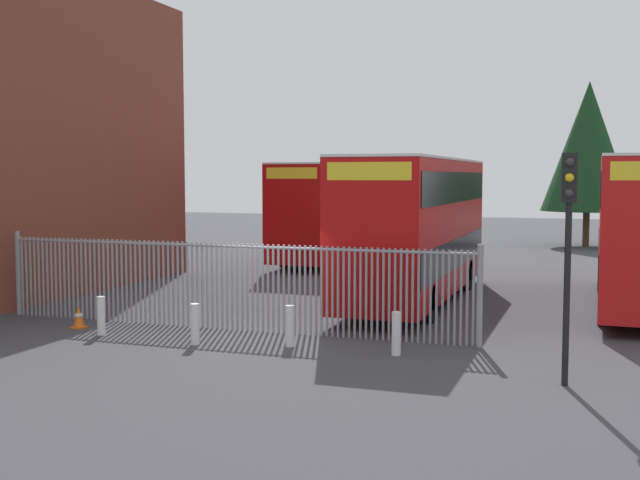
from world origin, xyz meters
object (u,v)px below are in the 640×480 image
Objects in this scene: double_decker_bus_near_gate at (416,224)px; bollard_center_front at (195,324)px; traffic_light_kerbside at (569,225)px; bollard_far_right at (396,334)px; bollard_near_right at (290,326)px; bollard_near_left at (101,316)px; traffic_cone_by_gate at (79,317)px; double_decker_bus_behind_fence_right at (335,208)px.

bollard_center_front is (-3.43, -7.89, -1.95)m from double_decker_bus_near_gate.
traffic_light_kerbside reaches higher than bollard_center_front.
bollard_near_right is at bearing 179.01° from bollard_far_right.
bollard_near_left and bollard_far_right have the same top height.
bollard_near_left reaches higher than traffic_cone_by_gate.
double_decker_bus_behind_fence_right reaches higher than bollard_near_right.
double_decker_bus_near_gate is 10.34m from traffic_cone_by_gate.
bollard_far_right is (1.22, -7.42, -1.95)m from double_decker_bus_near_gate.
bollard_near_left is at bearing -177.98° from bollard_far_right.
bollard_near_left is 7.34m from bollard_far_right.
double_decker_bus_near_gate is 8.82m from bollard_center_front.
double_decker_bus_behind_fence_right is 11.38× the size of bollard_near_right.
bollard_center_front is (2.69, -0.21, 0.00)m from bollard_near_left.
double_decker_bus_near_gate reaches higher than traffic_cone_by_gate.
double_decker_bus_near_gate is 7.77m from bollard_far_right.
bollard_center_front is at bearing -166.61° from bollard_near_right.
traffic_light_kerbside is (8.20, -0.94, 2.51)m from bollard_center_front.
bollard_near_right reaches higher than traffic_cone_by_gate.
bollard_near_left is at bearing -128.57° from double_decker_bus_near_gate.
bollard_center_front is at bearing -174.23° from bollard_far_right.
double_decker_bus_behind_fence_right is 11.38× the size of bollard_center_front.
double_decker_bus_near_gate is at bearing 66.50° from bollard_center_front.
bollard_near_left is 11.24m from traffic_light_kerbside.
bollard_center_front is 1.00× the size of bollard_near_right.
traffic_cone_by_gate is at bearing 177.86° from bollard_far_right.
double_decker_bus_near_gate is at bearing 80.18° from bollard_near_right.
traffic_light_kerbside is (6.05, -1.45, 2.51)m from bollard_near_right.
double_decker_bus_near_gate is at bearing -59.60° from double_decker_bus_behind_fence_right.
traffic_light_kerbside is at bearing -6.52° from bollard_center_front.
bollard_near_left is (-6.12, -7.68, -1.95)m from double_decker_bus_near_gate.
traffic_cone_by_gate is at bearing -93.63° from double_decker_bus_behind_fence_right.
bollard_near_right is (-1.28, -7.38, -1.95)m from double_decker_bus_near_gate.
traffic_cone_by_gate is (-7.20, -7.11, -2.13)m from double_decker_bus_near_gate.
traffic_light_kerbside reaches higher than bollard_near_left.
bollard_center_front is 1.00× the size of bollard_far_right.
double_decker_bus_near_gate is 11.38× the size of bollard_near_right.
double_decker_bus_behind_fence_right is 19.34m from bollard_far_right.
double_decker_bus_behind_fence_right reaches higher than bollard_center_front.
double_decker_bus_behind_fence_right is at bearing 98.28° from bollard_center_front.
double_decker_bus_behind_fence_right is at bearing 112.31° from bollard_far_right.
double_decker_bus_behind_fence_right is 11.38× the size of bollard_far_right.
traffic_cone_by_gate is at bearing 151.99° from bollard_near_left.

